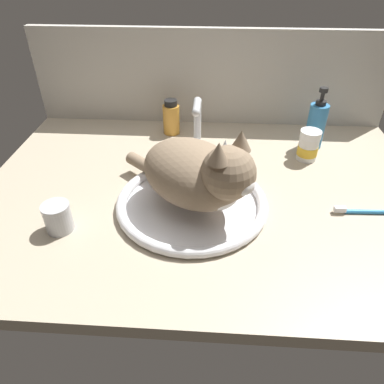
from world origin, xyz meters
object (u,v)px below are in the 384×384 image
(pill_bottle, at_px, (308,146))
(metal_jar, at_px, (58,217))
(cat, at_px, (199,174))
(sink_basin, at_px, (192,202))
(toothbrush, at_px, (372,211))
(amber_bottle, at_px, (171,118))
(soap_pump_bottle, at_px, (316,125))
(faucet, at_px, (197,137))

(pill_bottle, relative_size, metal_jar, 1.34)
(cat, bearing_deg, sink_basin, 139.94)
(sink_basin, bearing_deg, toothbrush, -0.26)
(sink_basin, xyz_separation_m, amber_bottle, (-0.09, 0.37, 0.04))
(toothbrush, bearing_deg, soap_pump_bottle, 102.92)
(cat, distance_m, amber_bottle, 0.40)
(amber_bottle, bearing_deg, toothbrush, -36.99)
(soap_pump_bottle, bearing_deg, pill_bottle, -112.56)
(soap_pump_bottle, height_order, metal_jar, soap_pump_bottle)
(toothbrush, bearing_deg, cat, -178.24)
(sink_basin, xyz_separation_m, faucet, (0.00, 0.22, 0.06))
(faucet, height_order, toothbrush, faucet)
(amber_bottle, xyz_separation_m, toothbrush, (0.50, -0.37, -0.04))
(soap_pump_bottle, bearing_deg, amber_bottle, 171.56)
(sink_basin, xyz_separation_m, metal_jar, (-0.28, -0.10, 0.02))
(soap_pump_bottle, bearing_deg, toothbrush, -77.08)
(amber_bottle, relative_size, toothbrush, 0.59)
(sink_basin, bearing_deg, metal_jar, -160.52)
(pill_bottle, height_order, toothbrush, pill_bottle)
(pill_bottle, xyz_separation_m, amber_bottle, (-0.39, 0.14, 0.01))
(pill_bottle, bearing_deg, sink_basin, -142.58)
(faucet, bearing_deg, pill_bottle, 3.18)
(soap_pump_bottle, distance_m, toothbrush, 0.33)
(cat, relative_size, toothbrush, 1.81)
(cat, xyz_separation_m, toothbrush, (0.39, 0.01, -0.09))
(metal_jar, bearing_deg, faucet, 48.74)
(cat, relative_size, metal_jar, 5.16)
(metal_jar, bearing_deg, pill_bottle, 29.68)
(faucet, relative_size, amber_bottle, 1.73)
(sink_basin, distance_m, pill_bottle, 0.39)
(faucet, height_order, pill_bottle, faucet)
(faucet, distance_m, pill_bottle, 0.31)
(faucet, distance_m, toothbrush, 0.47)
(faucet, bearing_deg, toothbrush, -28.17)
(cat, relative_size, pill_bottle, 3.84)
(metal_jar, height_order, toothbrush, metal_jar)
(faucet, distance_m, soap_pump_bottle, 0.35)
(pill_bottle, bearing_deg, metal_jar, -150.32)
(metal_jar, xyz_separation_m, toothbrush, (0.68, 0.10, -0.03))
(cat, height_order, toothbrush, cat)
(faucet, distance_m, cat, 0.23)
(cat, height_order, soap_pump_bottle, cat)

